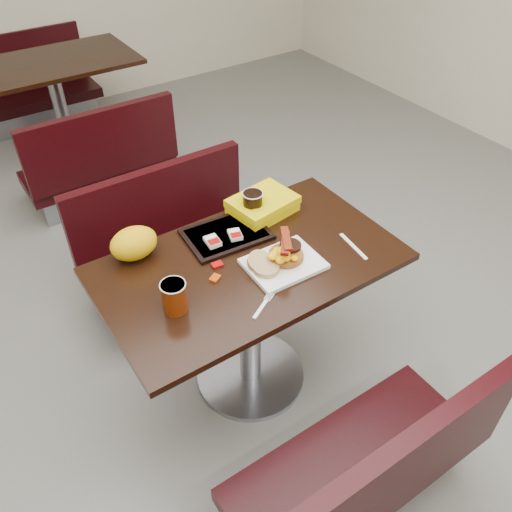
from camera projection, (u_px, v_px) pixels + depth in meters
floor at (251, 376)px, 2.59m from camera, size 6.00×7.00×0.01m
table_near at (250, 324)px, 2.35m from camera, size 1.20×0.70×0.75m
bench_near_s at (356, 447)px, 1.92m from camera, size 1.00×0.46×0.72m
bench_near_n at (178, 244)px, 2.80m from camera, size 1.00×0.46×0.72m
table_far at (61, 111)px, 3.99m from camera, size 1.20×0.70×0.75m
bench_far_s at (95, 151)px, 3.56m from camera, size 1.00×0.46×0.72m
bench_far_n at (35, 82)px, 4.44m from camera, size 1.00×0.46×0.72m
platter at (284, 264)px, 2.08m from camera, size 0.30×0.23×0.02m
pancake_stack at (286, 255)px, 2.08m from camera, size 0.17×0.17×0.03m
sausage_patty at (290, 246)px, 2.09m from camera, size 0.11×0.11×0.01m
scrambled_eggs at (283, 254)px, 2.03m from camera, size 0.12×0.11×0.05m
bacon_strips at (285, 242)px, 2.03m from camera, size 0.16×0.18×0.01m
muffin_bottom at (266, 268)px, 2.03m from camera, size 0.12×0.12×0.02m
muffin_top at (259, 262)px, 2.04m from camera, size 0.10×0.10×0.06m
coffee_cup_near at (174, 297)px, 1.86m from camera, size 0.11×0.11×0.12m
fork at (260, 309)px, 1.90m from camera, size 0.14×0.09×0.00m
knife at (353, 246)px, 2.17m from camera, size 0.04×0.18×0.00m
condiment_syrup at (215, 278)px, 2.02m from camera, size 0.05×0.05×0.01m
condiment_ketchup at (217, 265)px, 2.08m from camera, size 0.05×0.04×0.01m
tray at (226, 234)px, 2.22m from camera, size 0.36×0.27×0.02m
hashbrown_sleeve_left at (213, 241)px, 2.16m from camera, size 0.06×0.08×0.02m
hashbrown_sleeve_right at (235, 235)px, 2.19m from camera, size 0.07×0.08×0.02m
coffee_cup_far at (253, 204)px, 2.28m from camera, size 0.09×0.09×0.12m
clamshell at (263, 205)px, 2.33m from camera, size 0.30×0.25×0.07m
paper_bag at (134, 243)px, 2.08m from camera, size 0.20×0.15×0.13m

